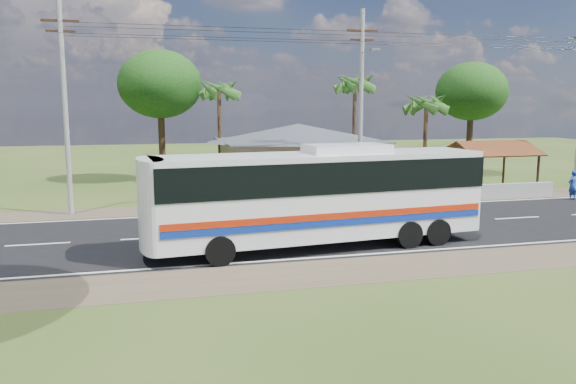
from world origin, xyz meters
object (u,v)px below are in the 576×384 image
(motorcycle, at_px, (309,193))
(person, at_px, (573,185))
(coach_bus, at_px, (321,189))
(waiting_shed, at_px, (491,150))

(motorcycle, relative_size, person, 1.05)
(coach_bus, xyz_separation_m, motorcycle, (2.55, 10.48, -1.86))
(waiting_shed, xyz_separation_m, coach_bus, (-15.37, -11.65, -0.38))
(coach_bus, distance_m, person, 19.47)
(waiting_shed, height_order, coach_bus, coach_bus)
(motorcycle, bearing_deg, person, -96.02)
(coach_bus, bearing_deg, person, 16.40)
(coach_bus, relative_size, person, 7.48)
(person, bearing_deg, motorcycle, -26.19)
(waiting_shed, relative_size, coach_bus, 0.39)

